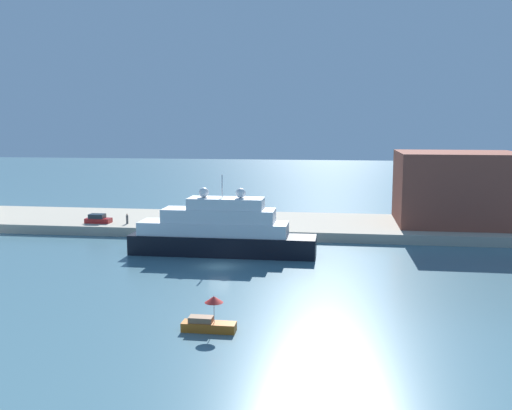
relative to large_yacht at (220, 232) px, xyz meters
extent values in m
plane|color=slate|center=(1.19, -6.53, -3.00)|extent=(400.00, 400.00, 0.00)
cube|color=#ADA38E|center=(1.19, 18.88, -2.28)|extent=(110.00, 18.81, 1.43)
cube|color=black|center=(0.33, 0.00, -1.69)|extent=(24.42, 4.75, 2.61)
cube|color=white|center=(-0.89, 0.00, 0.47)|extent=(19.54, 4.37, 1.71)
cube|color=white|center=(-0.15, 0.00, 2.20)|extent=(14.65, 3.99, 1.74)
cube|color=white|center=(0.82, 0.00, 3.80)|extent=(9.77, 3.61, 1.47)
cylinder|color=silver|center=(0.33, 0.00, 6.05)|extent=(0.16, 0.16, 3.03)
sphere|color=white|center=(2.78, 0.00, 5.19)|extent=(1.30, 1.30, 1.30)
sphere|color=white|center=(-2.11, 0.00, 5.19)|extent=(1.30, 1.30, 1.30)
cube|color=#C66019|center=(4.78, -27.93, -2.61)|extent=(4.52, 1.34, 0.77)
cube|color=#8C6647|center=(4.10, -27.93, -2.00)|extent=(1.99, 1.07, 0.47)
cylinder|color=#B2B2B2|center=(5.23, -27.93, -1.36)|extent=(0.06, 0.06, 1.73)
cone|color=red|center=(5.23, -27.93, -0.23)|extent=(1.54, 1.54, 0.54)
cube|color=brown|center=(33.65, 20.57, 4.04)|extent=(18.31, 15.36, 11.22)
cube|color=#B21E1E|center=(-22.33, 12.96, -1.20)|extent=(3.97, 1.86, 0.74)
cube|color=#262D33|center=(-22.52, 12.96, -0.49)|extent=(2.38, 1.68, 0.67)
cylinder|color=#4C4C4C|center=(-17.50, 12.78, -0.89)|extent=(0.36, 0.36, 1.36)
sphere|color=tan|center=(-17.50, 12.78, -0.09)|extent=(0.24, 0.24, 0.24)
cylinder|color=black|center=(-1.96, 10.53, -1.19)|extent=(0.52, 0.52, 0.76)
camera|label=1|loc=(15.19, -73.26, 14.29)|focal=40.72mm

